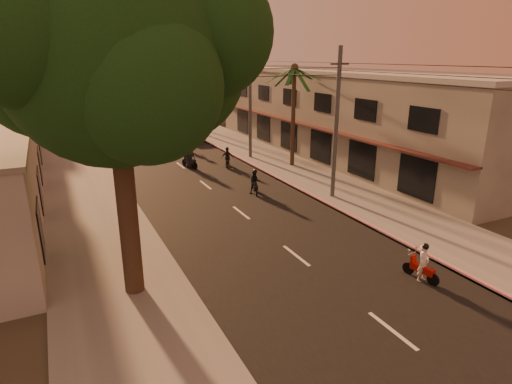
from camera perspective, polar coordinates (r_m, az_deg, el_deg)
ground at (r=17.72m, az=8.76°, el=-11.00°), size 160.00×160.00×0.00m
road at (r=34.93m, az=-10.02°, el=3.49°), size 10.00×140.00×0.02m
sidewalk_right at (r=37.57m, az=1.04°, el=4.85°), size 5.00×140.00×0.12m
sidewalk_left at (r=33.75m, az=-22.33°, el=2.00°), size 5.00×140.00×0.12m
curb_stripe at (r=32.18m, az=1.25°, el=2.70°), size 0.20×60.00×0.20m
shophouse_row at (r=38.64m, az=11.17°, el=10.29°), size 8.80×34.20×7.30m
distant_tower at (r=73.30m, az=-6.22°, el=22.02°), size 12.10×12.10×28.00m
broadleaf_tree at (r=15.00m, az=-17.18°, el=17.06°), size 9.60×8.70×12.10m
palm_tree at (r=33.38m, az=5.13°, el=15.45°), size 5.00×5.00×8.20m
utility_poles at (r=36.10m, az=-0.80°, el=14.71°), size 1.20×48.26×9.00m
filler_right at (r=62.34m, az=-4.12°, el=12.71°), size 8.00×14.00×6.00m
filler_left_far at (r=65.03m, az=-30.72°, el=10.98°), size 8.00×14.00×7.00m
scooter_red at (r=18.11m, az=21.35°, el=-8.93°), size 0.72×1.62×1.59m
scooter_mid_a at (r=27.20m, az=-0.13°, el=1.27°), size 1.08×1.59×1.61m
scooter_mid_b at (r=33.82m, az=-3.85°, el=4.54°), size 1.16×1.59×1.63m
scooter_far_a at (r=33.87m, az=-8.82°, el=4.59°), size 1.21×1.86×1.90m
scooter_far_b at (r=39.91m, az=-9.14°, el=6.42°), size 1.08×1.70×1.67m
parked_car at (r=44.67m, az=-8.56°, el=7.50°), size 1.91×4.10×1.29m
scooter_far_c at (r=51.13m, az=-13.69°, el=8.76°), size 1.34×1.85×1.95m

